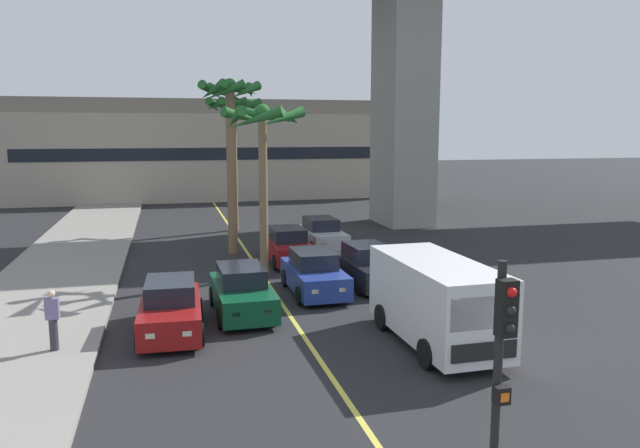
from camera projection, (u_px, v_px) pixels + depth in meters
The scene contains 15 objects.
sidewalk_left at pixel (1, 358), 15.72m from camera, with size 4.80×80.00×0.15m, color gray.
lane_stripe_center at pixel (261, 273), 25.33m from camera, with size 0.14×56.00×0.01m, color #DBCC4C.
pier_building_backdrop at pixel (209, 150), 53.21m from camera, with size 33.71×8.04×8.39m.
car_queue_front at pixel (171, 309), 17.78m from camera, with size 1.95×4.16×1.56m.
car_queue_second at pixel (368, 266), 23.32m from camera, with size 1.96×4.16×1.56m.
car_queue_third at pixel (321, 235), 30.37m from camera, with size 1.93×4.15×1.56m.
car_queue_fourth at pixel (314, 274), 22.10m from camera, with size 1.86×4.11×1.56m.
car_queue_fifth at pixel (288, 247), 27.28m from camera, with size 1.86×4.11×1.56m.
car_queue_sixth at pixel (242, 292), 19.61m from camera, with size 1.90×4.14×1.56m.
delivery_van at pixel (436, 299), 16.74m from camera, with size 2.22×5.28×2.36m.
traffic_light_median_near at pixel (501, 371), 8.11m from camera, with size 0.24×0.37×4.20m.
palm_tree_near_median at pixel (233, 123), 35.13m from camera, with size 3.34×3.48×7.79m.
palm_tree_mid_median at pixel (231, 121), 28.52m from camera, with size 3.00×3.02×8.25m.
palm_tree_far_median at pixel (263, 135), 23.94m from camera, with size 3.27×3.40×6.90m.
pedestrian_mid_block at pixel (53, 319), 15.94m from camera, with size 0.34×0.22×1.62m.
Camera 1 is at (-3.68, -0.57, 5.89)m, focal length 34.25 mm.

